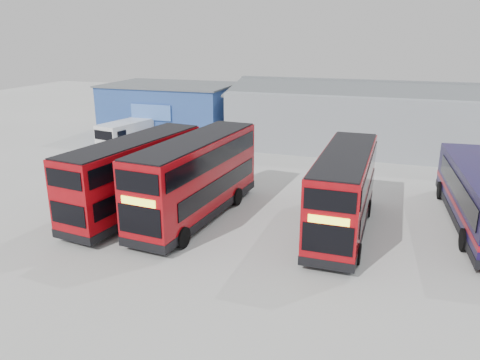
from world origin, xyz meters
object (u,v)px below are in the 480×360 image
double_decker_left (135,177)px  double_decker_right (343,193)px  panel_van (127,134)px  maintenance_shed (406,119)px  office_block (171,110)px  double_decker_centre (196,179)px

double_decker_left → double_decker_right: size_ratio=1.03×
double_decker_left → double_decker_right: 11.49m
double_decker_left → panel_van: (-8.76, 13.46, -0.79)m
maintenance_shed → panel_van: bearing=-160.8°
office_block → double_decker_left: size_ratio=1.18×
maintenance_shed → double_decker_centre: size_ratio=2.80×
double_decker_right → panel_van: bearing=149.4°
maintenance_shed → double_decker_right: (-3.19, -20.58, -0.48)m
maintenance_shed → panel_van: (-23.39, -8.16, -1.24)m
double_decker_centre → panel_van: double_decker_centre is taller
double_decker_left → double_decker_centre: 3.57m
double_decker_centre → double_decker_right: double_decker_centre is taller
office_block → double_decker_right: office_block is taller
double_decker_centre → panel_van: 17.92m
double_decker_left → panel_van: double_decker_left is taller
double_decker_left → double_decker_centre: size_ratio=0.96×
double_decker_left → panel_van: 16.08m
maintenance_shed → panel_van: 24.81m
office_block → maintenance_shed: (22.00, 2.01, 0.02)m
maintenance_shed → double_decker_centre: (-11.10, -21.17, -0.35)m
double_decker_left → panel_van: size_ratio=1.77×
double_decker_centre → double_decker_right: 7.93m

